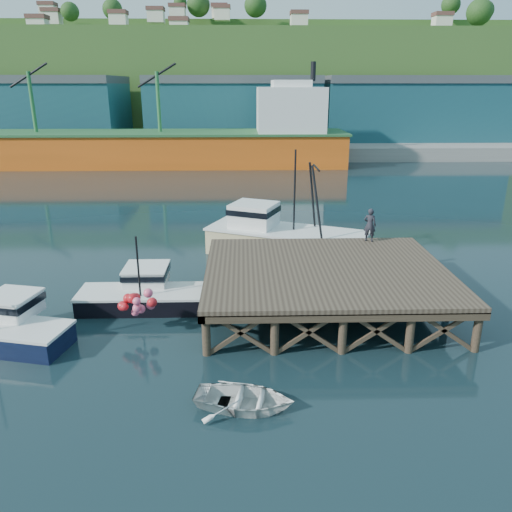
{
  "coord_description": "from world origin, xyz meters",
  "views": [
    {
      "loc": [
        1.37,
        -23.26,
        10.75
      ],
      "look_at": [
        2.05,
        2.0,
        2.08
      ],
      "focal_mm": 35.0,
      "sensor_mm": 36.0,
      "label": 1
    }
  ],
  "objects_px": {
    "trawler": "(283,235)",
    "boat_black": "(144,293)",
    "dinghy": "(244,399)",
    "dockworker": "(370,225)",
    "boat_navy": "(3,327)"
  },
  "relations": [
    {
      "from": "boat_navy",
      "to": "dinghy",
      "type": "relative_size",
      "value": 1.85
    },
    {
      "from": "boat_black",
      "to": "dockworker",
      "type": "distance_m",
      "value": 13.27
    },
    {
      "from": "trawler",
      "to": "dinghy",
      "type": "xyz_separation_m",
      "value": [
        -2.63,
        -16.53,
        -1.07
      ]
    },
    {
      "from": "boat_navy",
      "to": "dinghy",
      "type": "xyz_separation_m",
      "value": [
        10.52,
        -4.99,
        -0.41
      ]
    },
    {
      "from": "trawler",
      "to": "dinghy",
      "type": "height_order",
      "value": "trawler"
    },
    {
      "from": "boat_navy",
      "to": "dockworker",
      "type": "height_order",
      "value": "dockworker"
    },
    {
      "from": "trawler",
      "to": "dockworker",
      "type": "relative_size",
      "value": 5.65
    },
    {
      "from": "boat_navy",
      "to": "dockworker",
      "type": "distance_m",
      "value": 19.64
    },
    {
      "from": "dinghy",
      "to": "dockworker",
      "type": "relative_size",
      "value": 1.8
    },
    {
      "from": "trawler",
      "to": "boat_black",
      "type": "bearing_deg",
      "value": -110.62
    },
    {
      "from": "boat_navy",
      "to": "dockworker",
      "type": "xyz_separation_m",
      "value": [
        17.87,
        7.8,
        2.33
      ]
    },
    {
      "from": "trawler",
      "to": "dockworker",
      "type": "bearing_deg",
      "value": -14.56
    },
    {
      "from": "trawler",
      "to": "dockworker",
      "type": "height_order",
      "value": "trawler"
    },
    {
      "from": "trawler",
      "to": "dinghy",
      "type": "relative_size",
      "value": 3.14
    },
    {
      "from": "boat_black",
      "to": "trawler",
      "type": "bearing_deg",
      "value": 45.66
    }
  ]
}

